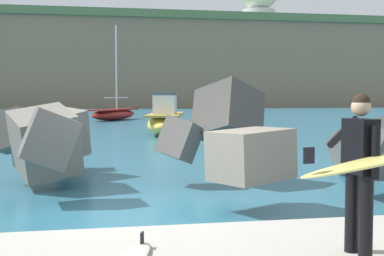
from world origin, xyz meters
TOP-DOWN VIEW (x-y plane):
  - ground_plane at (0.00, 0.00)m, footprint 400.00×400.00m
  - breakwater_jetty at (1.34, 2.15)m, footprint 31.80×7.59m
  - surfer_with_board at (2.34, -3.54)m, footprint 2.12×1.30m
  - boat_near_centre at (0.55, 32.31)m, footprint 4.55×5.91m
  - boat_mid_left at (2.77, 17.06)m, footprint 2.97×6.19m
  - headland_bluff at (-3.60, 88.23)m, footprint 109.86×40.44m

SIDE VIEW (x-z plane):
  - ground_plane at x=0.00m, z-range 0.00..0.00m
  - boat_near_centre at x=0.55m, z-range -3.26..4.29m
  - boat_mid_left at x=2.77m, z-range -0.35..1.75m
  - breakwater_jetty at x=1.34m, z-range -0.13..2.27m
  - surfer_with_board at x=2.34m, z-range 0.39..2.16m
  - headland_bluff at x=-3.60m, z-range 0.02..14.91m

